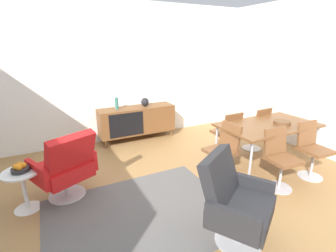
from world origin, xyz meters
TOP-DOWN VIEW (x-y plane):
  - ground_plane at (0.00, 0.00)m, footprint 8.32×8.32m
  - wall_back at (0.00, 2.60)m, footprint 6.80×0.12m
  - sideboard at (0.39, 2.30)m, footprint 1.60×0.45m
  - vase_cobalt at (-0.02, 2.30)m, footprint 0.06×0.06m
  - vase_sculptural_dark at (0.58, 2.30)m, footprint 0.16×0.16m
  - dining_table at (1.89, 0.19)m, footprint 1.60×0.90m
  - wooden_bowl_on_table at (2.07, 0.07)m, footprint 0.26×0.26m
  - dining_chair_back_left at (1.54, 0.75)m, footprint 0.40×0.43m
  - dining_chair_front_right at (2.24, -0.37)m, footprint 0.42×0.44m
  - dining_chair_back_right at (2.24, 0.75)m, footprint 0.43×0.45m
  - dining_chair_near_window at (1.00, 0.19)m, footprint 0.45×0.43m
  - dining_chair_front_left at (1.54, -0.37)m, footprint 0.43×0.45m
  - lounge_chair_red at (-1.17, 0.69)m, footprint 0.86×0.84m
  - armchair_black_shell at (0.28, -0.88)m, footprint 0.89×0.88m
  - side_table_round at (-1.67, 0.67)m, footprint 0.44×0.44m
  - fruit_bowl at (-1.67, 0.67)m, footprint 0.20×0.20m
  - area_rug at (-0.44, -0.09)m, footprint 2.20×1.70m

SIDE VIEW (x-z plane):
  - ground_plane at x=0.00m, z-range 0.00..0.00m
  - area_rug at x=-0.44m, z-range 0.00..0.01m
  - side_table_round at x=-1.67m, z-range 0.06..0.58m
  - sideboard at x=0.39m, z-range 0.08..0.80m
  - lounge_chair_red at x=-1.17m, z-range -0.01..0.94m
  - armchair_black_shell at x=0.28m, z-range -0.01..0.94m
  - dining_chair_back_left at x=1.54m, z-range 0.04..0.90m
  - dining_chair_front_right at x=2.24m, z-range 0.04..0.90m
  - dining_chair_back_right at x=2.24m, z-range 0.04..0.90m
  - dining_chair_near_window at x=1.00m, z-range 0.04..0.90m
  - dining_chair_front_left at x=1.54m, z-range 0.04..0.90m
  - fruit_bowl at x=-1.67m, z-range 0.51..0.62m
  - dining_table at x=1.89m, z-range 0.33..1.07m
  - wooden_bowl_on_table at x=2.07m, z-range 0.74..0.80m
  - vase_sculptural_dark at x=0.58m, z-range 0.72..0.90m
  - vase_cobalt at x=-0.02m, z-range 0.72..0.96m
  - wall_back at x=0.00m, z-range 0.00..2.80m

